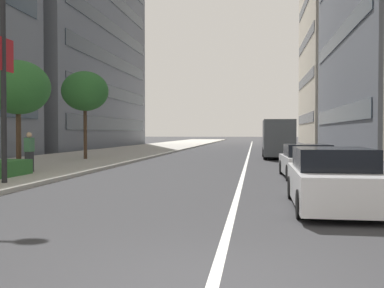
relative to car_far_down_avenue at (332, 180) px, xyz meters
The scene contains 11 objects.
ground_plane 6.37m from the car_far_down_avenue, 158.47° to the left, with size 400.00×400.00×0.00m, color #303033.
sidewalk_right_plaza 27.60m from the car_far_down_avenue, 29.11° to the left, with size 160.00×8.75×0.15m, color #B2ADA3.
lane_centre_stripe 29.21m from the car_far_down_avenue, ahead, with size 110.00×0.16×0.01m, color silver.
car_far_down_avenue is the anchor object (origin of this frame).
car_mid_block_traffic 7.51m from the car_far_down_avenue, ahead, with size 4.39×1.98×1.35m.
delivery_van_ahead 21.52m from the car_far_down_avenue, ahead, with size 5.46×2.14×2.69m.
street_lamp_with_banners 11.28m from the car_far_down_avenue, 73.59° to the left, with size 1.26×2.38×9.34m.
street_tree_far_plaza 14.54m from the car_far_down_avenue, 58.13° to the left, with size 2.77×2.77×4.81m.
street_tree_mid_sidewalk 21.09m from the car_far_down_avenue, 37.04° to the left, with size 2.94×2.94×5.55m.
pedestrian_on_plaza 13.23m from the car_far_down_avenue, 58.47° to the left, with size 0.42×0.30×1.68m.
office_tower_behind_plaza 54.41m from the car_far_down_avenue, 34.65° to the left, with size 31.83×21.23×35.60m.
Camera 1 is at (-5.33, -0.49, 1.81)m, focal length 42.75 mm.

